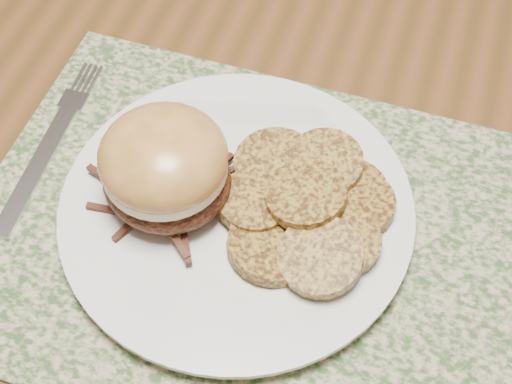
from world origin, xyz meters
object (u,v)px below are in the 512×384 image
dining_table (454,316)px  dinner_plate (237,210)px  pork_sandwich (165,166)px  fork (51,143)px

dining_table → dinner_plate: (-0.19, -0.01, 0.09)m
pork_sandwich → dinner_plate: bearing=19.9°
dining_table → pork_sandwich: 0.28m
pork_sandwich → fork: (-0.12, 0.03, -0.05)m
fork → dining_table: bearing=-4.4°
dining_table → dinner_plate: size_ratio=5.77×
dinner_plate → pork_sandwich: 0.07m
dining_table → fork: size_ratio=7.84×
dining_table → fork: bearing=178.9°
pork_sandwich → fork: bearing=179.7°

